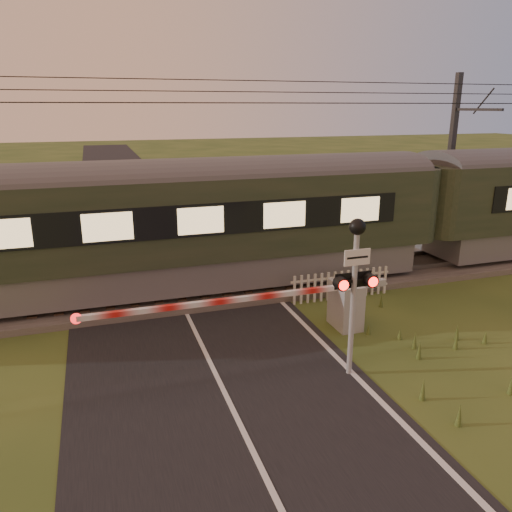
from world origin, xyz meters
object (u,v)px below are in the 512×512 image
object	(u,v)px
boom_gate	(333,304)
crossing_signal	(355,270)
picket_fence	(341,285)
catenary_mast	(452,159)
train	(418,208)

from	to	relation	value
boom_gate	crossing_signal	size ratio (longest dim) A/B	2.27
picket_fence	catenary_mast	bearing A→B (deg)	31.39
train	crossing_signal	bearing A→B (deg)	-133.99
boom_gate	catenary_mast	size ratio (longest dim) A/B	1.15
boom_gate	picket_fence	xyz separation A→B (m)	(1.16, 1.77, -0.23)
boom_gate	crossing_signal	world-z (taller)	crossing_signal
picket_fence	catenary_mast	world-z (taller)	catenary_mast
crossing_signal	picket_fence	xyz separation A→B (m)	(1.82, 3.91, -1.87)
crossing_signal	catenary_mast	world-z (taller)	catenary_mast
boom_gate	catenary_mast	distance (m)	10.24
picket_fence	catenary_mast	size ratio (longest dim) A/B	0.47
boom_gate	picket_fence	distance (m)	2.13
train	catenary_mast	distance (m)	3.93
train	boom_gate	size ratio (longest dim) A/B	5.21
picket_fence	train	bearing A→B (deg)	26.57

